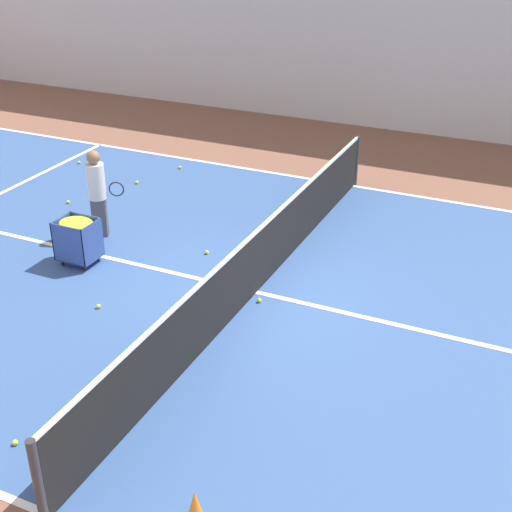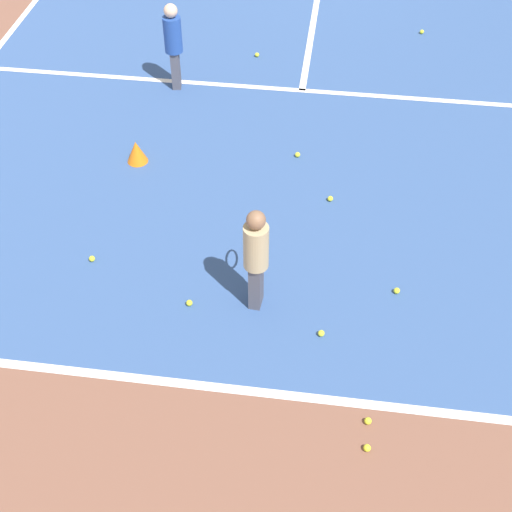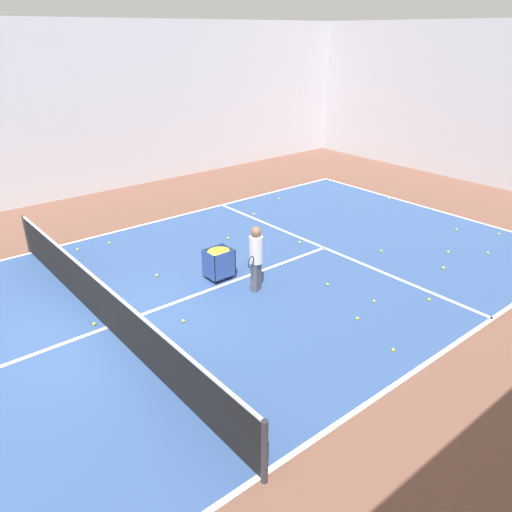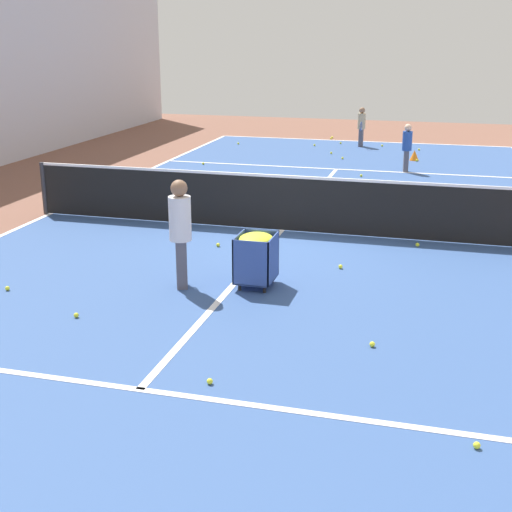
{
  "view_description": "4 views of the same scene",
  "coord_description": "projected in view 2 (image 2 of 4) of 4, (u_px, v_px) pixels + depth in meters",
  "views": [
    {
      "loc": [
        -8.93,
        -4.11,
        5.74
      ],
      "look_at": [
        0.0,
        0.0,
        0.65
      ],
      "focal_mm": 50.0,
      "sensor_mm": 36.0,
      "label": 1
    },
    {
      "loc": [
        0.56,
        -15.98,
        5.74
      ],
      "look_at": [
        -0.12,
        -10.94,
        0.71
      ],
      "focal_mm": 50.0,
      "sensor_mm": 36.0,
      "label": 2
    },
    {
      "loc": [
        8.93,
        -3.29,
        5.74
      ],
      "look_at": [
        0.72,
        3.49,
        0.91
      ],
      "focal_mm": 35.0,
      "sensor_mm": 36.0,
      "label": 3
    },
    {
      "loc": [
        -3.02,
        12.94,
        3.69
      ],
      "look_at": [
        -0.35,
        3.16,
        0.48
      ],
      "focal_mm": 50.0,
      "sensor_mm": 36.0,
      "label": 4
    }
  ],
  "objects": [
    {
      "name": "tennis_ball_14",
      "position": [
        330.0,
        199.0,
        8.83
      ],
      "size": [
        0.07,
        0.07,
        0.07
      ],
      "primitive_type": "sphere",
      "color": "yellow",
      "rests_on": "ground"
    },
    {
      "name": "line_baseline_near",
      "position": [
        252.0,
        391.0,
        6.84
      ],
      "size": [
        10.04,
        0.1,
        0.0
      ],
      "primitive_type": "cube",
      "color": "white",
      "rests_on": "ground"
    },
    {
      "name": "line_service_near",
      "position": [
        302.0,
        90.0,
        10.67
      ],
      "size": [
        10.04,
        0.1,
        0.0
      ],
      "primitive_type": "cube",
      "color": "white",
      "rests_on": "ground"
    },
    {
      "name": "tennis_ball_1",
      "position": [
        257.0,
        55.0,
        11.36
      ],
      "size": [
        0.07,
        0.07,
        0.07
      ],
      "primitive_type": "sphere",
      "color": "yellow",
      "rests_on": "ground"
    },
    {
      "name": "training_cone_1",
      "position": [
        137.0,
        152.0,
        9.33
      ],
      "size": [
        0.27,
        0.27,
        0.31
      ],
      "primitive_type": "cone",
      "color": "orange",
      "rests_on": "ground"
    },
    {
      "name": "tennis_ball_26",
      "position": [
        422.0,
        32.0,
        11.91
      ],
      "size": [
        0.07,
        0.07,
        0.07
      ],
      "primitive_type": "sphere",
      "color": "yellow",
      "rests_on": "ground"
    },
    {
      "name": "tennis_ball_15",
      "position": [
        397.0,
        291.0,
        7.73
      ],
      "size": [
        0.07,
        0.07,
        0.07
      ],
      "primitive_type": "sphere",
      "color": "yellow",
      "rests_on": "ground"
    },
    {
      "name": "tennis_ball_34",
      "position": [
        368.0,
        421.0,
        6.57
      ],
      "size": [
        0.07,
        0.07,
        0.07
      ],
      "primitive_type": "sphere",
      "color": "yellow",
      "rests_on": "ground"
    },
    {
      "name": "tennis_ball_36",
      "position": [
        92.0,
        259.0,
        8.08
      ],
      "size": [
        0.07,
        0.07,
        0.07
      ],
      "primitive_type": "sphere",
      "color": "yellow",
      "rests_on": "ground"
    },
    {
      "name": "player_near_baseline",
      "position": [
        256.0,
        253.0,
        7.14
      ],
      "size": [
        0.28,
        0.59,
        1.29
      ],
      "rotation": [
        0.0,
        0.0,
        1.49
      ],
      "color": "#4C4C56",
      "rests_on": "ground"
    },
    {
      "name": "tennis_ball_16",
      "position": [
        189.0,
        303.0,
        7.61
      ],
      "size": [
        0.07,
        0.07,
        0.07
      ],
      "primitive_type": "sphere",
      "color": "yellow",
      "rests_on": "ground"
    },
    {
      "name": "tennis_ball_20",
      "position": [
        367.0,
        448.0,
        6.37
      ],
      "size": [
        0.07,
        0.07,
        0.07
      ],
      "primitive_type": "sphere",
      "color": "yellow",
      "rests_on": "ground"
    },
    {
      "name": "tennis_ball_18",
      "position": [
        135.0,
        151.0,
        9.54
      ],
      "size": [
        0.07,
        0.07,
        0.07
      ],
      "primitive_type": "sphere",
      "color": "yellow",
      "rests_on": "ground"
    },
    {
      "name": "tennis_ball_23",
      "position": [
        298.0,
        155.0,
        9.48
      ],
      "size": [
        0.07,
        0.07,
        0.07
      ],
      "primitive_type": "sphere",
      "color": "yellow",
      "rests_on": "ground"
    },
    {
      "name": "tennis_ball_13",
      "position": [
        321.0,
        333.0,
        7.31
      ],
      "size": [
        0.07,
        0.07,
        0.07
      ],
      "primitive_type": "sphere",
      "color": "yellow",
      "rests_on": "ground"
    },
    {
      "name": "child_midcourt",
      "position": [
        173.0,
        41.0,
        10.23
      ],
      "size": [
        0.3,
        0.3,
        1.3
      ],
      "rotation": [
        0.0,
        0.0,
        1.73
      ],
      "color": "#4C4C56",
      "rests_on": "ground"
    }
  ]
}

